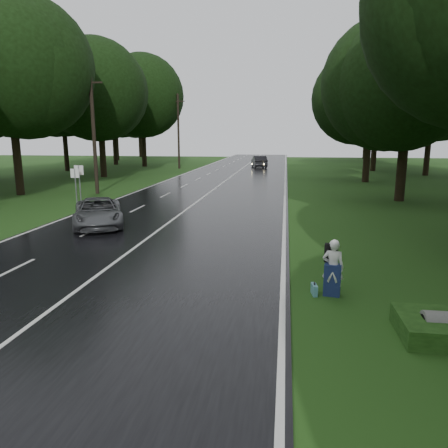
{
  "coord_description": "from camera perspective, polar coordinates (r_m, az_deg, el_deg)",
  "views": [
    {
      "loc": [
        5.77,
        -9.97,
        4.34
      ],
      "look_at": [
        3.55,
        5.29,
        1.1
      ],
      "focal_mm": 33.68,
      "sensor_mm": 36.0,
      "label": 1
    }
  ],
  "objects": [
    {
      "name": "grey_car",
      "position": [
        21.28,
        -16.72,
        1.53
      ],
      "size": [
        4.01,
        5.3,
        1.34
      ],
      "primitive_type": "imported",
      "rotation": [
        0.0,
        0.0,
        0.43
      ],
      "color": "#4B4D50",
      "rests_on": "road"
    },
    {
      "name": "ground",
      "position": [
        12.31,
        -20.6,
        -9.58
      ],
      "size": [
        160.0,
        160.0,
        0.0
      ],
      "primitive_type": "plane",
      "color": "#214715",
      "rests_on": "ground"
    },
    {
      "name": "utility_pole_far",
      "position": [
        57.78,
        -6.09,
        7.5
      ],
      "size": [
        1.8,
        0.28,
        9.77
      ],
      "primitive_type": null,
      "color": "black",
      "rests_on": "ground"
    },
    {
      "name": "far_car",
      "position": [
        59.13,
        4.79,
        8.44
      ],
      "size": [
        2.62,
        5.12,
        1.61
      ],
      "primitive_type": "imported",
      "rotation": [
        0.0,
        0.0,
        3.34
      ],
      "color": "black",
      "rests_on": "road"
    },
    {
      "name": "tree_left_f",
      "position": [
        62.35,
        -10.71,
        7.67
      ],
      "size": [
        10.53,
        10.53,
        16.46
      ],
      "primitive_type": null,
      "color": "black",
      "rests_on": "ground"
    },
    {
      "name": "tree_right_f",
      "position": [
        56.81,
        19.51,
        6.81
      ],
      "size": [
        9.29,
        9.29,
        14.51
      ],
      "primitive_type": null,
      "color": "black",
      "rests_on": "ground"
    },
    {
      "name": "suitcase",
      "position": [
        12.1,
        12.15,
        -8.69
      ],
      "size": [
        0.18,
        0.43,
        0.3
      ],
      "primitive_type": "cube",
      "rotation": [
        0.0,
        0.0,
        0.14
      ],
      "color": "teal",
      "rests_on": "ground"
    },
    {
      "name": "utility_pole_mid",
      "position": [
        33.82,
        -16.8,
        3.99
      ],
      "size": [
        1.8,
        0.28,
        9.06
      ],
      "primitive_type": null,
      "color": "black",
      "rests_on": "ground"
    },
    {
      "name": "tree_left_d",
      "position": [
        35.21,
        -25.86,
        3.6
      ],
      "size": [
        10.27,
        10.27,
        16.04
      ],
      "primitive_type": null,
      "color": "black",
      "rests_on": "ground"
    },
    {
      "name": "road",
      "position": [
        30.83,
        -2.59,
        3.8
      ],
      "size": [
        12.0,
        140.0,
        0.04
      ],
      "primitive_type": "cube",
      "color": "black",
      "rests_on": "ground"
    },
    {
      "name": "road_sign_b",
      "position": [
        28.61,
        -18.8,
        2.5
      ],
      "size": [
        0.6,
        0.1,
        2.52
      ],
      "primitive_type": null,
      "color": "white",
      "rests_on": "ground"
    },
    {
      "name": "road_sign_a",
      "position": [
        28.14,
        -19.3,
        2.32
      ],
      "size": [
        0.56,
        0.1,
        2.35
      ],
      "primitive_type": null,
      "color": "white",
      "rests_on": "ground"
    },
    {
      "name": "tree_left_e",
      "position": [
        47.48,
        -15.98,
        6.17
      ],
      "size": [
        9.72,
        9.72,
        15.19
      ],
      "primitive_type": null,
      "color": "black",
      "rests_on": "ground"
    },
    {
      "name": "lane_center",
      "position": [
        30.82,
        -2.59,
        3.84
      ],
      "size": [
        0.12,
        140.0,
        0.01
      ],
      "primitive_type": "cube",
      "color": "silver",
      "rests_on": "road"
    },
    {
      "name": "hitchhiker",
      "position": [
        11.98,
        14.53,
        -6.0
      ],
      "size": [
        0.64,
        0.6,
        1.61
      ],
      "color": "silver",
      "rests_on": "ground"
    },
    {
      "name": "tree_right_e",
      "position": [
        42.82,
        18.61,
        5.43
      ],
      "size": [
        8.71,
        8.71,
        13.6
      ],
      "primitive_type": null,
      "color": "black",
      "rests_on": "ground"
    },
    {
      "name": "tree_right_d",
      "position": [
        31.1,
        22.65,
        2.93
      ],
      "size": [
        8.43,
        8.43,
        13.18
      ],
      "primitive_type": null,
      "color": "black",
      "rests_on": "ground"
    }
  ]
}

